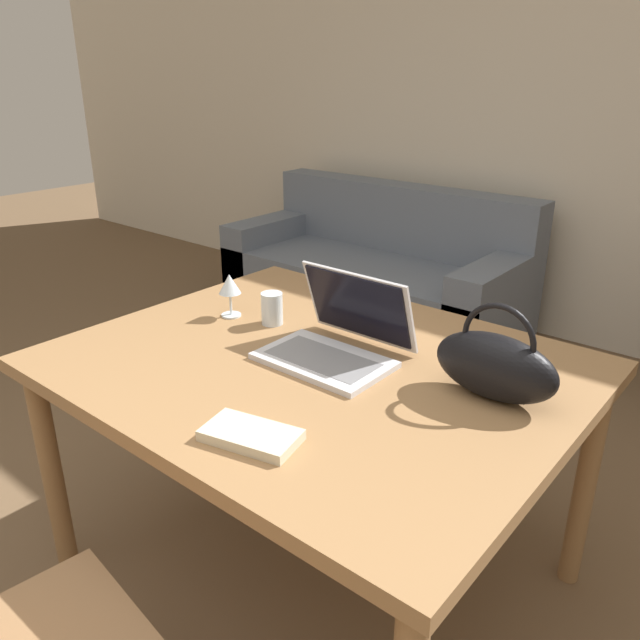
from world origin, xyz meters
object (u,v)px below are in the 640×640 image
at_px(drinking_glass, 272,308).
at_px(handbag, 495,365).
at_px(wine_glass, 230,286).
at_px(laptop, 340,334).
at_px(couch, 376,279).

distance_m(drinking_glass, handbag, 0.73).
height_order(wine_glass, handbag, handbag).
bearing_deg(laptop, handbag, 5.98).
bearing_deg(drinking_glass, laptop, -8.02).
height_order(laptop, handbag, handbag).
xyz_separation_m(drinking_glass, handbag, (0.72, 0.00, 0.04)).
bearing_deg(couch, laptop, -58.18).
height_order(couch, wine_glass, wine_glass).
height_order(couch, laptop, laptop).
bearing_deg(handbag, couch, 131.65).
relative_size(laptop, wine_glass, 2.52).
bearing_deg(drinking_glass, couch, 114.72).
relative_size(laptop, handbag, 1.15).
distance_m(laptop, drinking_glass, 0.30).
bearing_deg(wine_glass, handbag, 2.70).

